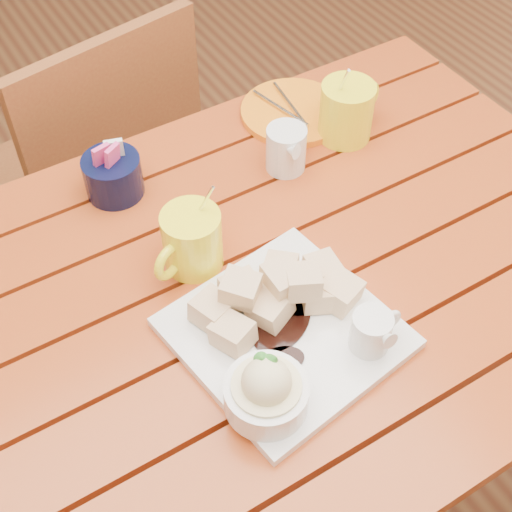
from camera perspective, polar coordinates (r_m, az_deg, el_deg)
ground at (r=1.69m, az=0.05°, el=-18.15°), size 5.00×5.00×0.00m
table at (r=1.13m, az=0.07°, el=-5.56°), size 1.20×0.79×0.75m
dessert_plate at (r=0.95m, az=2.19°, el=-6.36°), size 0.31×0.31×0.11m
coffee_mug_left at (r=1.03m, az=-5.23°, el=1.25°), size 0.12×0.09×0.15m
coffee_mug_right at (r=1.25m, az=7.33°, el=11.51°), size 0.13×0.09×0.15m
cream_pitcher at (r=1.19m, az=2.54°, el=8.64°), size 0.10×0.08×0.08m
sugar_caddy at (r=1.17m, az=-11.37°, el=6.36°), size 0.09×0.09×0.10m
orange_saucer at (r=1.32m, az=3.08°, el=11.46°), size 0.19×0.19×0.02m
chair_far at (r=1.65m, az=-12.28°, el=6.93°), size 0.47×0.47×0.85m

